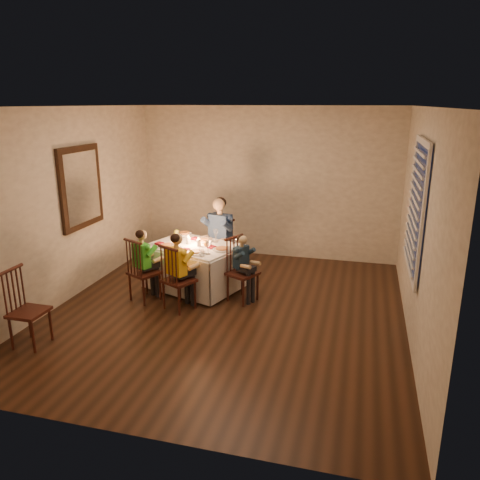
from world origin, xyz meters
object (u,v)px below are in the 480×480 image
(chair_near_right, at_px, (180,308))
(child_yellow, at_px, (180,308))
(dining_table, at_px, (194,258))
(chair_near_left, at_px, (146,300))
(chair_adult, at_px, (220,274))
(serving_bowl, at_px, (184,235))
(child_green, at_px, (146,300))
(adult, at_px, (220,274))
(child_teal, at_px, (243,300))
(chair_end, at_px, (243,300))
(chair_extra, at_px, (33,344))

(chair_near_right, relative_size, child_yellow, 0.86)
(dining_table, bearing_deg, chair_near_left, -112.36)
(chair_adult, height_order, serving_bowl, serving_bowl)
(chair_adult, distance_m, child_green, 1.41)
(adult, bearing_deg, child_teal, -38.77)
(chair_adult, xyz_separation_m, child_yellow, (-0.13, -1.38, 0.00))
(dining_table, xyz_separation_m, serving_bowl, (-0.30, 0.40, 0.22))
(child_green, bearing_deg, dining_table, -105.13)
(serving_bowl, bearing_deg, chair_near_right, -72.46)
(child_teal, bearing_deg, dining_table, 97.91)
(chair_near_left, relative_size, adult, 0.72)
(chair_near_right, bearing_deg, chair_end, -121.20)
(chair_near_right, height_order, adult, adult)
(child_yellow, bearing_deg, chair_near_left, 11.21)
(chair_end, bearing_deg, child_yellow, 148.87)
(chair_adult, xyz_separation_m, child_green, (-0.70, -1.23, 0.00))
(chair_near_left, height_order, child_yellow, child_yellow)
(chair_end, relative_size, adult, 0.72)
(adult, bearing_deg, chair_near_right, -78.18)
(dining_table, xyz_separation_m, chair_end, (0.80, -0.27, -0.47))
(chair_near_right, relative_size, serving_bowl, 4.49)
(chair_near_left, bearing_deg, child_yellow, -169.13)
(chair_adult, height_order, child_teal, child_teal)
(chair_adult, bearing_deg, dining_table, -89.19)
(chair_near_left, bearing_deg, chair_extra, 91.41)
(chair_end, xyz_separation_m, child_teal, (0.00, 0.00, 0.00))
(adult, relative_size, child_green, 1.23)
(adult, distance_m, child_yellow, 1.39)
(serving_bowl, bearing_deg, child_green, -101.94)
(chair_near_left, relative_size, child_green, 0.89)
(dining_table, height_order, chair_near_left, dining_table)
(chair_adult, relative_size, chair_extra, 0.99)
(chair_near_right, relative_size, child_green, 0.89)
(child_green, bearing_deg, child_yellow, -169.13)
(chair_near_left, bearing_deg, adult, -93.74)
(chair_adult, height_order, child_green, child_green)
(chair_near_left, distance_m, child_yellow, 0.59)
(dining_table, distance_m, chair_end, 0.97)
(child_yellow, bearing_deg, dining_table, -59.20)
(child_green, xyz_separation_m, serving_bowl, (0.21, 0.99, 0.69))
(adult, bearing_deg, chair_extra, -99.75)
(chair_near_right, distance_m, child_teal, 0.88)
(dining_table, xyz_separation_m, chair_near_right, (0.06, -0.74, -0.47))
(adult, xyz_separation_m, child_green, (-0.70, -1.23, 0.00))
(adult, height_order, child_green, adult)
(chair_near_left, bearing_deg, dining_table, -105.13)
(dining_table, bearing_deg, child_yellow, -66.77)
(chair_extra, height_order, child_teal, child_teal)
(dining_table, distance_m, chair_adult, 0.82)
(chair_adult, bearing_deg, child_green, -102.51)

